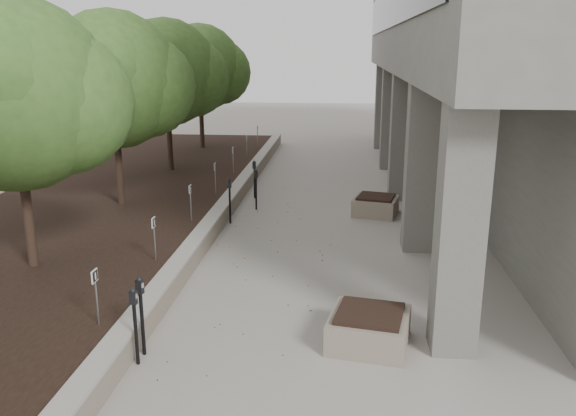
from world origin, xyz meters
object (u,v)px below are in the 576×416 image
at_px(crabapple_tree_3, 115,109).
at_px(parking_meter_4, 256,190).
at_px(parking_meter_3, 230,201).
at_px(planter_back, 376,205).
at_px(crabapple_tree_5, 200,86).
at_px(parking_meter_1, 135,326).
at_px(planter_front, 369,328).
at_px(parking_meter_5, 254,180).
at_px(crabapple_tree_4, 167,95).
at_px(crabapple_tree_2, 18,135).
at_px(parking_meter_2, 142,316).

bearing_deg(crabapple_tree_3, parking_meter_4, 17.33).
distance_m(parking_meter_3, planter_back, 4.32).
height_order(crabapple_tree_5, parking_meter_1, crabapple_tree_5).
bearing_deg(planter_front, parking_meter_5, 109.35).
height_order(crabapple_tree_5, planter_front, crabapple_tree_5).
bearing_deg(planter_back, crabapple_tree_4, 151.30).
xyz_separation_m(crabapple_tree_2, planter_back, (7.35, 5.97, -2.84)).
bearing_deg(crabapple_tree_3, crabapple_tree_2, -90.00).
distance_m(crabapple_tree_2, parking_meter_5, 8.69).
height_order(crabapple_tree_2, crabapple_tree_3, same).
xyz_separation_m(crabapple_tree_3, parking_meter_4, (3.76, 1.17, -2.49)).
relative_size(crabapple_tree_2, parking_meter_3, 4.18).
xyz_separation_m(crabapple_tree_3, parking_meter_2, (3.25, -7.68, -2.45)).
bearing_deg(parking_meter_1, crabapple_tree_4, 111.16).
distance_m(crabapple_tree_3, planter_back, 7.94).
xyz_separation_m(parking_meter_5, planter_front, (3.35, -9.55, -0.33)).
height_order(parking_meter_1, parking_meter_2, parking_meter_2).
bearing_deg(crabapple_tree_4, parking_meter_3, -58.63).
xyz_separation_m(crabapple_tree_4, planter_back, (7.35, -4.03, -2.84)).
height_order(crabapple_tree_4, planter_front, crabapple_tree_4).
bearing_deg(crabapple_tree_5, crabapple_tree_2, -90.00).
distance_m(parking_meter_2, parking_meter_3, 7.35).
xyz_separation_m(parking_meter_2, planter_back, (4.10, 8.65, -0.39)).
distance_m(crabapple_tree_2, crabapple_tree_5, 15.00).
relative_size(parking_meter_3, planter_back, 1.07).
distance_m(parking_meter_4, planter_front, 8.75).
height_order(crabapple_tree_2, planter_front, crabapple_tree_2).
xyz_separation_m(parking_meter_3, parking_meter_5, (0.26, 2.88, -0.03)).
bearing_deg(parking_meter_2, planter_front, 28.84).
distance_m(parking_meter_1, planter_front, 3.76).
bearing_deg(crabapple_tree_2, parking_meter_5, 65.07).
bearing_deg(crabapple_tree_3, parking_meter_5, 36.00).
bearing_deg(parking_meter_5, parking_meter_3, -90.81).
height_order(parking_meter_5, planter_back, parking_meter_5).
distance_m(parking_meter_5, planter_back, 4.17).
relative_size(parking_meter_3, parking_meter_4, 1.04).
bearing_deg(planter_back, crabapple_tree_5, 129.17).
xyz_separation_m(crabapple_tree_5, parking_meter_3, (3.25, -10.33, -2.47)).
bearing_deg(crabapple_tree_2, planter_front, -16.25).
xyz_separation_m(crabapple_tree_2, parking_meter_1, (3.25, -2.98, -2.48)).
relative_size(crabapple_tree_3, planter_front, 4.31).
bearing_deg(parking_meter_1, crabapple_tree_3, 119.26).
bearing_deg(parking_meter_4, parking_meter_2, -112.52).
bearing_deg(crabapple_tree_5, planter_front, -68.02).
relative_size(crabapple_tree_2, crabapple_tree_5, 1.00).
bearing_deg(parking_meter_1, crabapple_tree_5, 107.34).
xyz_separation_m(planter_front, planter_back, (0.49, 7.97, -0.01)).
bearing_deg(parking_meter_4, planter_back, -22.39).
bearing_deg(crabapple_tree_5, parking_meter_1, -79.75).
xyz_separation_m(parking_meter_1, parking_meter_2, (0.00, 0.30, 0.03)).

